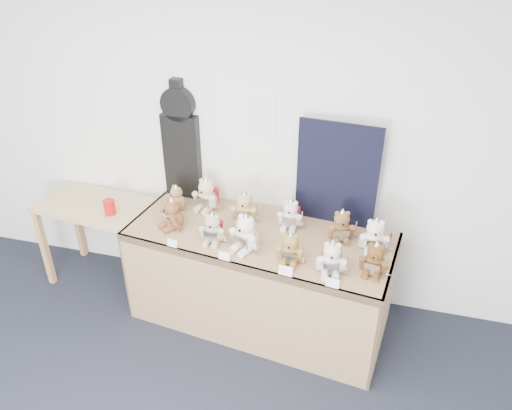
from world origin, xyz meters
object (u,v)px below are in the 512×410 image
(teddy_front_end, at_px, (375,260))
(teddy_back_far_left, at_px, (176,198))
(display_table, at_px, (256,258))
(teddy_front_centre, at_px, (246,234))
(teddy_back_centre_left, at_px, (244,209))
(guitar_case, at_px, (181,142))
(teddy_back_right, at_px, (341,227))
(teddy_front_left, at_px, (213,229))
(teddy_back_centre_right, at_px, (290,215))
(side_table, at_px, (97,217))
(teddy_front_far_right, at_px, (332,259))
(teddy_back_end, at_px, (374,237))
(red_cup, at_px, (110,207))
(teddy_front_far_left, at_px, (172,215))
(teddy_front_right, at_px, (290,249))
(teddy_back_left, at_px, (206,195))

(teddy_front_end, distance_m, teddy_back_far_left, 1.63)
(display_table, relative_size, teddy_front_centre, 6.65)
(teddy_back_centre_left, bearing_deg, teddy_back_far_left, 171.40)
(guitar_case, relative_size, teddy_back_centre_left, 3.53)
(teddy_front_centre, distance_m, teddy_back_right, 0.70)
(teddy_front_left, distance_m, teddy_back_centre_left, 0.35)
(teddy_front_centre, height_order, teddy_back_centre_right, teddy_front_centre)
(teddy_back_centre_right, bearing_deg, teddy_back_right, -9.26)
(side_table, bearing_deg, teddy_front_end, -3.57)
(teddy_front_far_right, relative_size, teddy_back_end, 0.96)
(guitar_case, distance_m, red_cup, 0.77)
(guitar_case, distance_m, teddy_front_far_left, 0.62)
(red_cup, relative_size, teddy_back_far_left, 0.55)
(teddy_back_end, bearing_deg, teddy_front_right, -156.96)
(red_cup, relative_size, teddy_back_left, 0.42)
(teddy_back_right, bearing_deg, display_table, -179.63)
(teddy_front_right, relative_size, teddy_back_left, 0.88)
(teddy_back_centre_left, height_order, teddy_back_far_left, teddy_back_centre_left)
(teddy_front_far_right, height_order, teddy_back_left, teddy_back_left)
(teddy_back_right, bearing_deg, teddy_front_left, -178.47)
(side_table, bearing_deg, teddy_front_right, -7.20)
(teddy_front_right, bearing_deg, teddy_front_far_left, 167.51)
(red_cup, distance_m, teddy_back_centre_right, 1.44)
(teddy_back_centre_right, bearing_deg, red_cup, -173.93)
(teddy_front_far_left, xyz_separation_m, teddy_back_left, (0.15, 0.33, 0.01))
(teddy_back_centre_right, bearing_deg, teddy_front_centre, -124.06)
(teddy_front_centre, bearing_deg, teddy_front_end, 18.19)
(teddy_front_left, bearing_deg, teddy_back_far_left, 137.53)
(side_table, relative_size, teddy_back_centre_left, 3.53)
(teddy_front_far_left, relative_size, teddy_front_right, 1.06)
(red_cup, relative_size, teddy_front_left, 0.47)
(teddy_front_far_left, relative_size, teddy_back_left, 0.93)
(teddy_front_left, bearing_deg, display_table, 16.37)
(red_cup, bearing_deg, teddy_back_far_left, 18.77)
(teddy_front_centre, bearing_deg, teddy_front_far_left, -169.99)
(guitar_case, height_order, teddy_back_far_left, guitar_case)
(teddy_front_centre, bearing_deg, teddy_back_centre_left, 128.96)
(teddy_front_centre, height_order, teddy_back_left, teddy_front_centre)
(guitar_case, distance_m, teddy_front_far_right, 1.55)
(teddy_front_left, distance_m, teddy_front_centre, 0.25)
(side_table, distance_m, teddy_back_centre_right, 1.67)
(teddy_front_left, height_order, teddy_front_right, teddy_front_left)
(guitar_case, relative_size, teddy_front_end, 3.76)
(teddy_front_far_left, relative_size, teddy_front_far_right, 1.00)
(display_table, height_order, teddy_front_far_right, teddy_front_far_right)
(side_table, distance_m, teddy_front_end, 2.33)
(display_table, height_order, guitar_case, guitar_case)
(red_cup, height_order, teddy_back_right, teddy_back_right)
(teddy_back_right, xyz_separation_m, teddy_back_end, (0.24, -0.08, 0.01))
(display_table, height_order, teddy_front_right, teddy_front_right)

